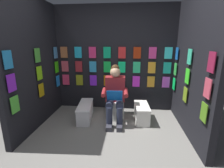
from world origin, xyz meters
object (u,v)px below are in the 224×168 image
object	(u,v)px
comic_longbox_far	(142,113)
comic_longbox_near	(85,111)
toilet	(115,103)
person_reading	(115,94)

from	to	relation	value
comic_longbox_far	comic_longbox_near	bearing A→B (deg)	-1.89
toilet	comic_longbox_near	xyz separation A→B (m)	(0.64, 0.18, -0.16)
comic_longbox_near	comic_longbox_far	bearing A→B (deg)	175.06
toilet	person_reading	distance (m)	0.35
person_reading	comic_longbox_far	bearing A→B (deg)	-174.96
comic_longbox_near	comic_longbox_far	size ratio (longest dim) A/B	1.27
person_reading	comic_longbox_far	size ratio (longest dim) A/B	1.87
person_reading	toilet	bearing A→B (deg)	-90.39
toilet	comic_longbox_near	size ratio (longest dim) A/B	0.96
toilet	comic_longbox_near	distance (m)	0.68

